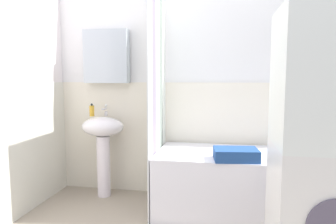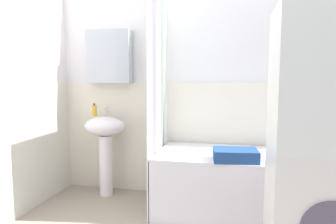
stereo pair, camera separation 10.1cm
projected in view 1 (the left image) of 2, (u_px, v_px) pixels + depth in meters
wall_back_tiled at (195, 88)px, 3.23m from camera, size 3.60×0.18×2.40m
wall_left_tiled at (6, 93)px, 2.61m from camera, size 0.07×1.81×2.40m
sink at (103, 138)px, 3.23m from camera, size 0.44×0.34×0.84m
faucet at (105, 110)px, 3.28m from camera, size 0.03×0.12×0.12m
soap_dispenser at (92, 111)px, 3.26m from camera, size 0.05×0.05×0.14m
bathtub at (237, 183)px, 2.84m from camera, size 1.46×0.75×0.57m
shower_curtain at (157, 104)px, 2.89m from camera, size 0.01×0.75×2.00m
conditioner_bottle at (304, 141)px, 2.96m from camera, size 0.06×0.06×0.16m
shampoo_bottle at (290, 138)px, 2.99m from camera, size 0.05×0.05×0.22m
body_wash_bottle at (278, 136)px, 3.03m from camera, size 0.05×0.05×0.23m
towel_folded at (236, 154)px, 2.56m from camera, size 0.38×0.28×0.10m
washer_dryer_stack at (324, 147)px, 1.88m from camera, size 0.58×0.59×1.67m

